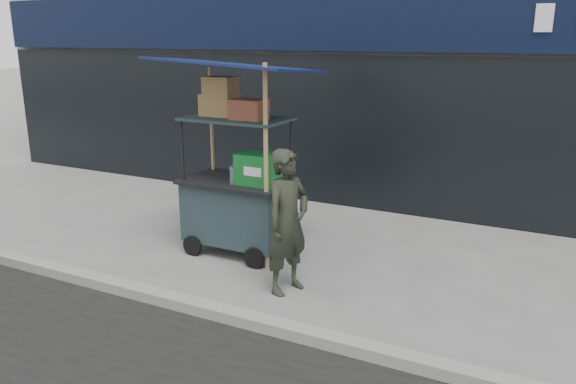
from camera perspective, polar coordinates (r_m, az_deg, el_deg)
The scene contains 4 objects.
ground at distance 5.75m, azimuth -4.18°, elevation -12.22°, with size 80.00×80.00×0.00m, color slate.
curb at distance 5.58m, azimuth -5.27°, elevation -12.52°, with size 80.00×0.18×0.12m, color gray.
vendor_cart at distance 7.03m, azimuth -5.01°, elevation 0.52°, with size 1.82×1.29×2.45m.
vendor_man at distance 5.93m, azimuth -0.02°, elevation -3.07°, with size 0.57×0.38×1.57m, color #26291E.
Camera 1 is at (2.65, -4.34, 2.68)m, focal length 35.00 mm.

